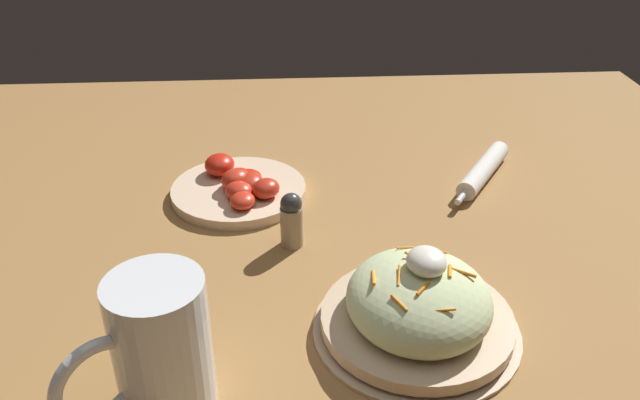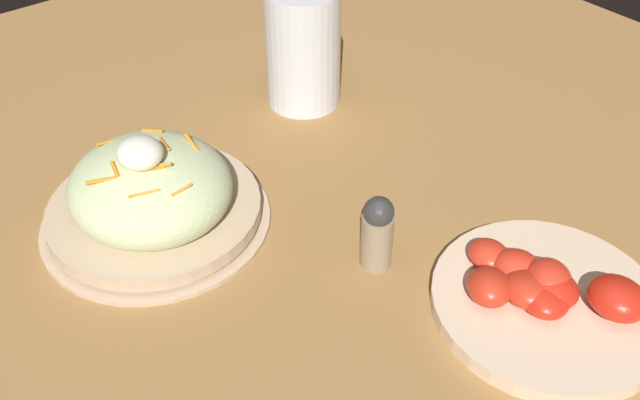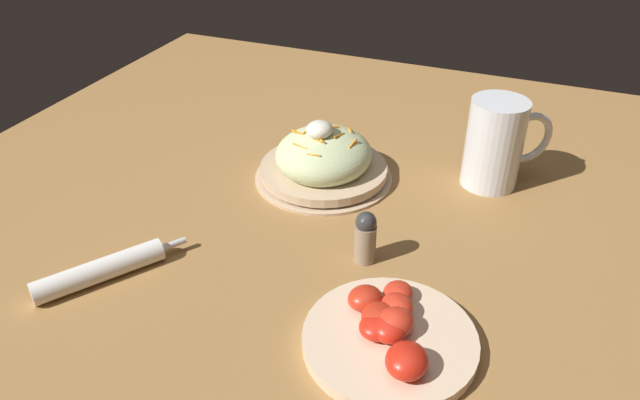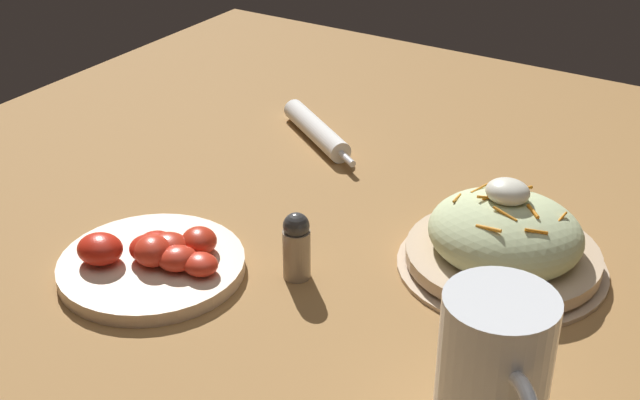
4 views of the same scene
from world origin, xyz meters
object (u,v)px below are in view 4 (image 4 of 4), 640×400
beer_mug (493,385)px  tomato_plate (154,260)px  salt_shaker (297,245)px  salad_plate (504,242)px  napkin_roll (317,130)px

beer_mug → tomato_plate: bearing=172.8°
beer_mug → salt_shaker: (-0.27, 0.13, -0.03)m
tomato_plate → salt_shaker: (0.14, 0.08, 0.02)m
beer_mug → tomato_plate: 0.42m
salad_plate → salt_shaker: size_ratio=2.96×
salad_plate → salt_shaker: (-0.18, -0.13, 0.01)m
beer_mug → tomato_plate: size_ratio=0.72×
salad_plate → beer_mug: 0.28m
beer_mug → salt_shaker: bearing=154.9°
napkin_roll → beer_mug: bearing=-44.6°
salad_plate → salt_shaker: salad_plate is taller
napkin_roll → tomato_plate: tomato_plate is taller
beer_mug → tomato_plate: (-0.41, 0.05, -0.05)m
salad_plate → napkin_roll: 0.39m
salad_plate → beer_mug: size_ratio=1.57×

